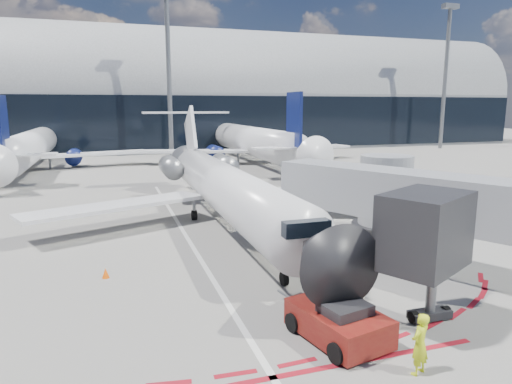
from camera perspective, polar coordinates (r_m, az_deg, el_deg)
name	(u,v)px	position (r m, az deg, el deg)	size (l,w,h in m)	color
ground	(198,256)	(24.43, -7.21, -7.95)	(260.00, 260.00, 0.00)	slate
apron_centerline	(192,245)	(26.30, -8.04, -6.59)	(0.25, 40.00, 0.01)	silver
apron_stop_bar	(273,378)	(14.32, 2.14, -22.18)	(14.00, 0.25, 0.01)	maroon
terminal_building	(130,102)	(87.86, -15.46, 10.80)	(150.00, 24.15, 24.00)	#9B9EA0
jet_bridge	(395,200)	(24.66, 16.99, -0.92)	(10.03, 15.20, 4.90)	gray
light_mast_centre	(169,74)	(71.53, -10.84, 14.30)	(0.70, 0.70, 25.00)	slate
light_mast_east	(445,80)	(92.37, 22.56, 12.83)	(0.70, 0.70, 25.00)	slate
regional_jet	(222,185)	(30.34, -4.28, 0.87)	(25.35, 31.26, 7.83)	silver
pushback_tug	(338,322)	(16.21, 10.26, -15.67)	(2.90, 5.51, 1.40)	#5D0E0D
ramp_worker	(420,344)	(14.81, 19.79, -17.44)	(0.69, 0.45, 1.89)	#CEE418
safety_cone_left	(106,273)	(22.34, -18.29, -9.60)	(0.34, 0.34, 0.47)	#FF5905
bg_airliner_1	(28,125)	(63.73, -26.58, 7.53)	(33.98, 35.98, 10.99)	silver
bg_airliner_2	(252,121)	(64.35, -0.51, 8.92)	(35.80, 37.91, 11.58)	silver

